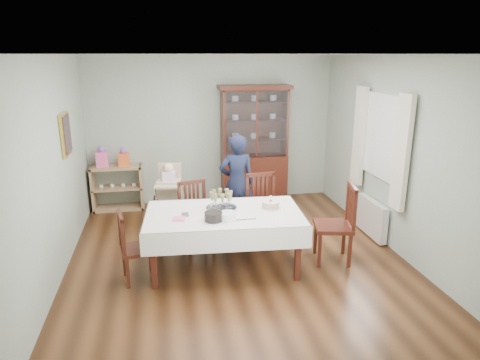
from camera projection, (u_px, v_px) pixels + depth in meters
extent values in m
plane|color=#593319|center=(236.00, 256.00, 5.94)|extent=(5.00, 5.00, 0.00)
plane|color=#9EAA99|center=(212.00, 130.00, 7.92)|extent=(4.50, 0.00, 4.50)
plane|color=#9EAA99|center=(53.00, 171.00, 5.16)|extent=(0.00, 5.00, 5.00)
plane|color=#9EAA99|center=(394.00, 155.00, 5.96)|extent=(0.00, 5.00, 5.00)
plane|color=white|center=(236.00, 54.00, 5.18)|extent=(5.00, 5.00, 0.00)
cube|color=#401710|center=(224.00, 215.00, 5.46)|extent=(1.97, 1.18, 0.06)
cube|color=silver|center=(224.00, 213.00, 5.45)|extent=(2.08, 1.29, 0.01)
cube|color=#401710|center=(254.00, 178.00, 8.08)|extent=(1.20, 0.45, 0.90)
cube|color=white|center=(257.00, 124.00, 7.60)|extent=(1.12, 0.01, 1.16)
cube|color=#401710|center=(255.00, 87.00, 7.60)|extent=(1.30, 0.48, 0.07)
cube|color=tan|center=(119.00, 208.00, 7.77)|extent=(0.90, 0.38, 0.04)
cube|color=tan|center=(118.00, 188.00, 7.66)|extent=(0.90, 0.38, 0.03)
cube|color=tan|center=(116.00, 167.00, 7.56)|extent=(0.90, 0.38, 0.04)
cube|color=tan|center=(93.00, 189.00, 7.59)|extent=(0.04, 0.38, 0.80)
cube|color=tan|center=(142.00, 186.00, 7.74)|extent=(0.04, 0.38, 0.80)
cube|color=gold|center=(66.00, 134.00, 5.83)|extent=(0.04, 0.48, 0.58)
cube|color=white|center=(383.00, 137.00, 6.18)|extent=(0.04, 1.02, 1.22)
cube|color=silver|center=(402.00, 153.00, 5.62)|extent=(0.07, 0.30, 1.55)
cube|color=silver|center=(359.00, 136.00, 6.79)|extent=(0.07, 0.30, 1.55)
cube|color=white|center=(372.00, 218.00, 6.53)|extent=(0.10, 0.80, 0.55)
cube|color=#401710|center=(197.00, 220.00, 6.07)|extent=(0.53, 0.53, 0.05)
cube|color=#401710|center=(192.00, 198.00, 6.17)|extent=(0.41, 0.14, 0.51)
cube|color=#401710|center=(265.00, 214.00, 6.18)|extent=(0.50, 0.50, 0.05)
cube|color=#401710|center=(260.00, 191.00, 6.30)|extent=(0.45, 0.08, 0.55)
cube|color=#401710|center=(138.00, 249.00, 5.23)|extent=(0.47, 0.47, 0.05)
cube|color=#401710|center=(122.00, 233.00, 5.09)|extent=(0.11, 0.38, 0.47)
cube|color=#401710|center=(333.00, 226.00, 5.71)|extent=(0.57, 0.57, 0.05)
cube|color=#401710|center=(351.00, 206.00, 5.62)|extent=(0.14, 0.46, 0.57)
imported|color=black|center=(237.00, 183.00, 6.69)|extent=(0.57, 0.39, 1.54)
cube|color=tan|center=(170.00, 188.00, 6.64)|extent=(0.41, 0.38, 0.26)
cube|color=tan|center=(169.00, 175.00, 6.58)|extent=(0.37, 0.12, 0.30)
cube|color=tan|center=(169.00, 183.00, 6.61)|extent=(0.41, 0.23, 0.03)
cube|color=silver|center=(169.00, 177.00, 6.59)|extent=(0.21, 0.18, 0.19)
sphere|color=beige|center=(169.00, 168.00, 6.55)|extent=(0.16, 0.16, 0.16)
cylinder|color=silver|center=(221.00, 208.00, 5.57)|extent=(0.40, 0.40, 0.01)
torus|color=silver|center=(221.00, 208.00, 5.57)|extent=(0.40, 0.40, 0.02)
cylinder|color=white|center=(271.00, 208.00, 5.59)|extent=(0.26, 0.26, 0.01)
cylinder|color=brown|center=(271.00, 205.00, 5.58)|extent=(0.23, 0.23, 0.08)
cylinder|color=silver|center=(271.00, 201.00, 5.57)|extent=(0.23, 0.23, 0.01)
cylinder|color=#F24C4C|center=(271.00, 199.00, 5.56)|extent=(0.01, 0.01, 0.06)
sphere|color=yellow|center=(271.00, 196.00, 5.55)|extent=(0.02, 0.02, 0.02)
cylinder|color=black|center=(213.00, 217.00, 5.17)|extent=(0.29, 0.29, 0.11)
cylinder|color=white|center=(228.00, 216.00, 5.21)|extent=(0.25, 0.25, 0.09)
cube|color=#FF5DA0|center=(179.00, 219.00, 5.21)|extent=(0.16, 0.16, 0.02)
cube|color=silver|center=(246.00, 219.00, 5.21)|extent=(0.25, 0.03, 0.01)
cube|color=#FF5DA0|center=(102.00, 159.00, 7.45)|extent=(0.20, 0.13, 0.27)
sphere|color=#E533B2|center=(101.00, 149.00, 7.40)|extent=(0.11, 0.11, 0.11)
cube|color=orange|center=(124.00, 160.00, 7.53)|extent=(0.19, 0.14, 0.24)
sphere|color=#E533B2|center=(123.00, 151.00, 7.48)|extent=(0.11, 0.11, 0.11)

